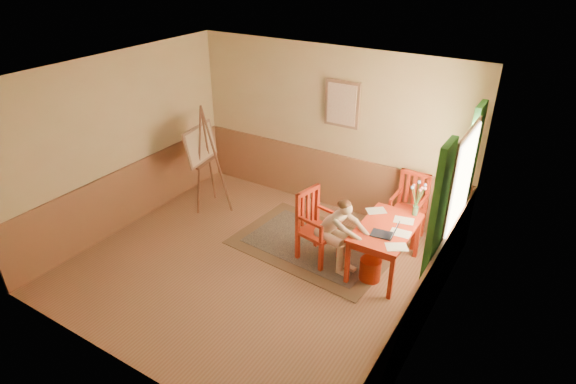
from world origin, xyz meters
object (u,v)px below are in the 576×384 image
Objects in this scene: chair_left at (316,226)px; easel at (203,149)px; figure at (335,229)px; table at (386,232)px; chair_back at (409,207)px; laptop at (386,233)px.

chair_left is 0.59× the size of easel.
table is at bearing 25.36° from figure.
chair_left is (-0.97, -0.24, -0.08)m from table.
chair_back is 0.95× the size of figure.
laptop is at bearing -86.19° from chair_back.
chair_back is at bearing 93.81° from laptop.
laptop is at bearing -70.30° from table.
easel is (-3.37, -0.88, 0.56)m from chair_back.
easel reaches higher than figure.
chair_left is 0.96× the size of figure.
laptop is at bearing 1.77° from chair_left.
easel is at bearing 171.34° from chair_left.
figure is at bearing -154.64° from table.
chair_left is at bearing -165.85° from table.
laptop is (0.71, 0.09, 0.13)m from figure.
chair_back is 3.53m from easel.
table is at bearing -89.71° from chair_back.
figure is (-0.63, -1.30, 0.09)m from chair_back.
table is 1.10× the size of chair_left.
chair_left reaches higher than table.
table is 0.70m from figure.
chair_back is at bearing 14.64° from easel.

